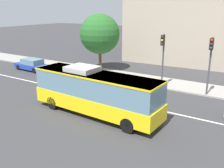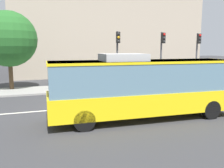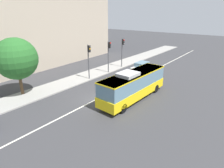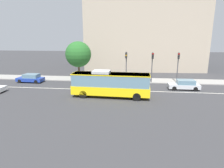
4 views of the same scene
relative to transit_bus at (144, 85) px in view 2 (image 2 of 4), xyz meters
The scene contains 8 objects.
ground_plane 4.53m from the transit_bus, 129.71° to the left, with size 160.00×160.00×0.00m, color #333335.
sidewalk_kerb 10.61m from the transit_bus, 104.70° to the left, with size 80.00×3.74×0.14m, color gray.
lane_centre_line 4.53m from the transit_bus, 129.71° to the left, with size 76.00×0.16×0.01m, color silver.
transit_bus is the anchor object (origin of this frame).
traffic_light_near_corner 8.93m from the transit_bus, 79.36° to the left, with size 0.34×0.62×5.20m.
traffic_light_mid_block 13.49m from the transit_bus, 40.50° to the left, with size 0.34×0.62×5.20m.
traffic_light_far_corner 10.45m from the transit_bus, 54.66° to the left, with size 0.34×0.62×5.20m.
street_tree_kerbside_left 13.69m from the transit_bus, 123.62° to the left, with size 4.79×4.79×6.90m.
Camera 2 is at (-2.80, -14.22, 3.75)m, focal length 37.49 mm.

